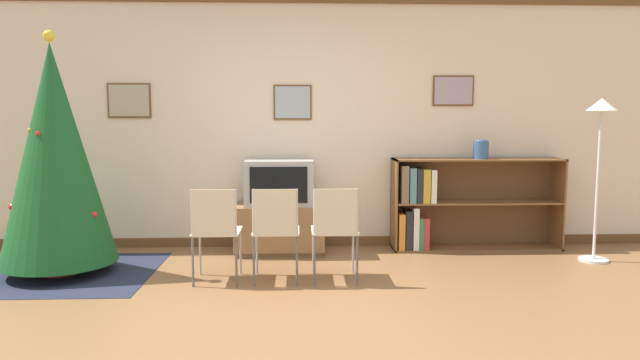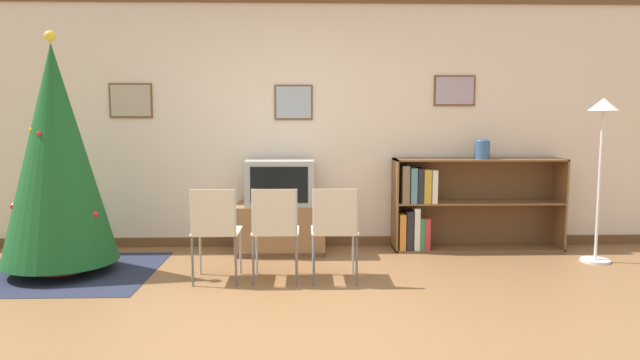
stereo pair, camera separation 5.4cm
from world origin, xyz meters
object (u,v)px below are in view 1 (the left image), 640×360
at_px(folding_chair_left, 215,229).
at_px(folding_chair_center, 276,228).
at_px(christmas_tree, 55,155).
at_px(tv_console, 280,228).
at_px(folding_chair_right, 335,228).
at_px(bookshelf, 447,204).
at_px(television, 279,182).
at_px(standing_lamp, 600,137).
at_px(vase, 481,149).

relative_size(folding_chair_left, folding_chair_center, 1.00).
bearing_deg(christmas_tree, folding_chair_center, -10.38).
relative_size(tv_console, folding_chair_right, 1.12).
distance_m(christmas_tree, bookshelf, 3.88).
relative_size(television, bookshelf, 0.39).
bearing_deg(television, folding_chair_right, -65.13).
bearing_deg(bookshelf, television, -176.51).
bearing_deg(tv_console, folding_chair_left, -114.82).
relative_size(tv_console, standing_lamp, 0.58).
distance_m(folding_chair_center, folding_chair_right, 0.51).
xyz_separation_m(christmas_tree, folding_chair_center, (1.96, -0.36, -0.60)).
xyz_separation_m(tv_console, bookshelf, (1.79, 0.11, 0.23)).
height_order(christmas_tree, folding_chair_center, christmas_tree).
xyz_separation_m(christmas_tree, television, (1.96, 0.73, -0.34)).
distance_m(tv_console, bookshelf, 1.80).
distance_m(folding_chair_right, standing_lamp, 2.76).
bearing_deg(standing_lamp, tv_console, 171.08).
relative_size(folding_chair_right, bookshelf, 0.46).
distance_m(bookshelf, vase, 0.68).
bearing_deg(tv_console, christmas_tree, -159.36).
distance_m(folding_chair_right, bookshelf, 1.76).
bearing_deg(standing_lamp, folding_chair_right, -166.74).
bearing_deg(standing_lamp, folding_chair_left, -170.39).
relative_size(folding_chair_center, standing_lamp, 0.52).
bearing_deg(folding_chair_center, vase, 28.43).
relative_size(folding_chair_left, standing_lamp, 0.52).
bearing_deg(folding_chair_left, tv_console, 65.18).
distance_m(television, vase, 2.14).
bearing_deg(bookshelf, vase, -9.94).
distance_m(television, folding_chair_left, 1.23).
bearing_deg(television, tv_console, 90.00).
bearing_deg(television, vase, 1.40).
bearing_deg(bookshelf, folding_chair_left, -152.34).
bearing_deg(tv_console, television, -90.00).
bearing_deg(tv_console, folding_chair_center, -90.00).
height_order(bookshelf, standing_lamp, standing_lamp).
bearing_deg(vase, television, -178.60).
bearing_deg(bookshelf, standing_lamp, -24.34).
xyz_separation_m(christmas_tree, vase, (4.07, 0.79, -0.00)).
xyz_separation_m(tv_console, folding_chair_right, (0.51, -1.10, 0.22)).
xyz_separation_m(folding_chair_center, standing_lamp, (3.09, 0.61, 0.75)).
height_order(folding_chair_center, standing_lamp, standing_lamp).
bearing_deg(television, folding_chair_left, -114.87).
height_order(vase, standing_lamp, standing_lamp).
bearing_deg(tv_console, standing_lamp, -8.92).
height_order(folding_chair_left, bookshelf, bookshelf).
relative_size(tv_console, television, 1.32).
bearing_deg(standing_lamp, christmas_tree, -177.15).
xyz_separation_m(television, folding_chair_center, (-0.00, -1.09, -0.27)).
distance_m(television, standing_lamp, 3.17).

